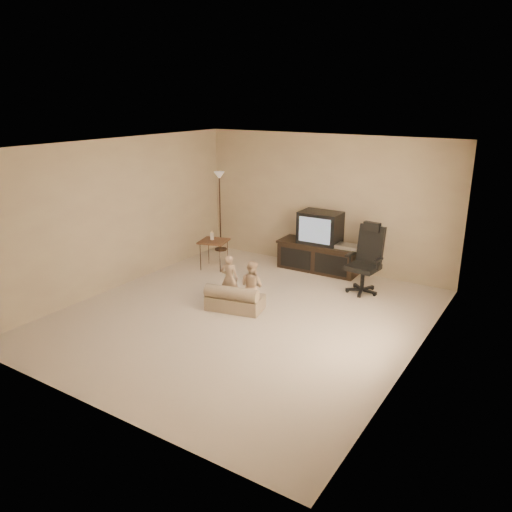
{
  "coord_description": "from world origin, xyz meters",
  "views": [
    {
      "loc": [
        3.83,
        -5.66,
        3.13
      ],
      "look_at": [
        -0.15,
        0.6,
        0.75
      ],
      "focal_mm": 35.0,
      "sensor_mm": 36.0,
      "label": 1
    }
  ],
  "objects": [
    {
      "name": "floor_lamp",
      "position": [
        -2.28,
        2.55,
        1.22
      ],
      "size": [
        0.26,
        0.26,
        1.67
      ],
      "color": "#301F15",
      "rests_on": "floor"
    },
    {
      "name": "tv_stand",
      "position": [
        0.06,
        2.49,
        0.47
      ],
      "size": [
        1.58,
        0.61,
        1.12
      ],
      "rotation": [
        0.0,
        0.0,
        0.02
      ],
      "color": "black",
      "rests_on": "floor"
    },
    {
      "name": "room_shell",
      "position": [
        0.0,
        0.0,
        1.52
      ],
      "size": [
        5.5,
        5.5,
        5.5
      ],
      "color": "white",
      "rests_on": "floor"
    },
    {
      "name": "office_chair",
      "position": [
        1.16,
        1.92,
        0.42
      ],
      "size": [
        0.59,
        0.62,
        1.17
      ],
      "rotation": [
        0.0,
        0.0,
        -0.11
      ],
      "color": "black",
      "rests_on": "floor"
    },
    {
      "name": "floor",
      "position": [
        0.0,
        0.0,
        0.0
      ],
      "size": [
        5.5,
        5.5,
        0.0
      ],
      "primitive_type": "plane",
      "color": "beige",
      "rests_on": "ground"
    },
    {
      "name": "side_table",
      "position": [
        -1.69,
        1.53,
        0.53
      ],
      "size": [
        0.6,
        0.6,
        0.74
      ],
      "rotation": [
        0.0,
        0.0,
        0.26
      ],
      "color": "brown",
      "rests_on": "floor"
    },
    {
      "name": "toddler_left",
      "position": [
        -0.49,
        0.35,
        0.39
      ],
      "size": [
        0.34,
        0.29,
        0.78
      ],
      "primitive_type": "imported",
      "rotation": [
        0.0,
        0.0,
        3.48
      ],
      "color": "tan",
      "rests_on": "floor"
    },
    {
      "name": "toddler_right",
      "position": [
        -0.0,
        0.25,
        0.4
      ],
      "size": [
        0.4,
        0.25,
        0.8
      ],
      "primitive_type": "imported",
      "rotation": [
        0.0,
        0.0,
        3.05
      ],
      "color": "tan",
      "rests_on": "floor"
    },
    {
      "name": "child_sofa",
      "position": [
        -0.24,
        0.12,
        0.17
      ],
      "size": [
        0.92,
        0.64,
        0.41
      ],
      "rotation": [
        0.0,
        0.0,
        0.21
      ],
      "color": "tan",
      "rests_on": "floor"
    }
  ]
}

